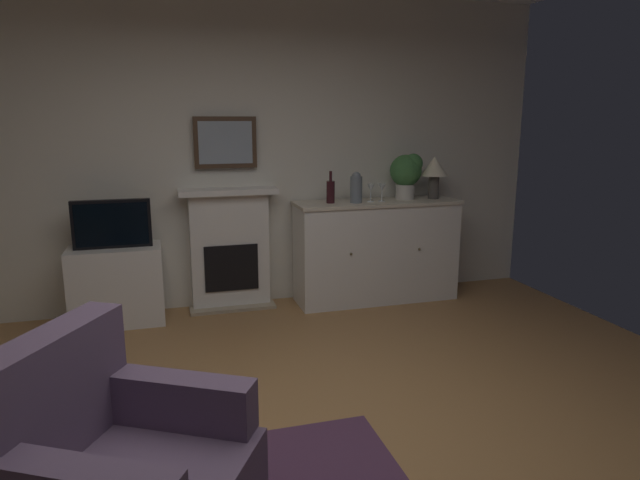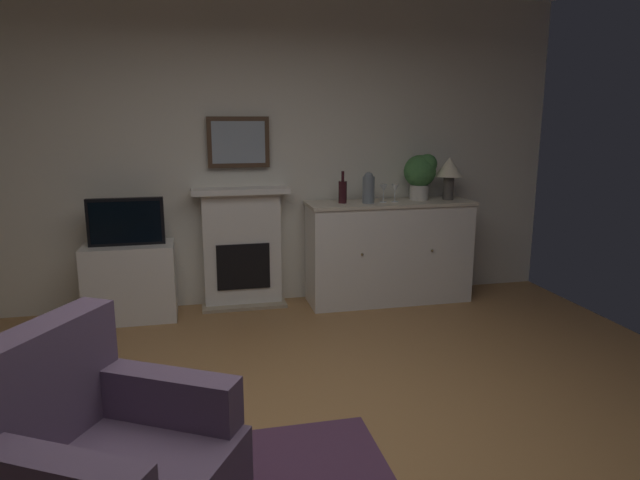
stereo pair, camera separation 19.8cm
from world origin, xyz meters
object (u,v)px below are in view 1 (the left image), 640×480
at_px(tv_cabinet, 117,285).
at_px(framed_picture, 225,143).
at_px(wine_bottle, 331,191).
at_px(fireplace_unit, 230,249).
at_px(armchair, 118,474).
at_px(wine_glass_center, 382,188).
at_px(potted_plant_small, 407,172).
at_px(vase_decorative, 356,187).
at_px(table_lamp, 434,169).
at_px(wine_glass_left, 371,189).
at_px(tv_set, 112,224).
at_px(sideboard_cabinet, 376,251).

bearing_deg(tv_cabinet, framed_picture, 12.01).
distance_m(framed_picture, wine_bottle, 1.03).
height_order(fireplace_unit, armchair, fireplace_unit).
relative_size(wine_glass_center, potted_plant_small, 0.38).
bearing_deg(framed_picture, vase_decorative, -13.54).
bearing_deg(table_lamp, tv_cabinet, 179.70).
xyz_separation_m(wine_glass_left, wine_glass_center, (0.11, -0.00, 0.00)).
bearing_deg(wine_glass_center, vase_decorative, -175.36).
bearing_deg(table_lamp, armchair, -134.64).
xyz_separation_m(wine_glass_center, potted_plant_small, (0.28, 0.07, 0.13)).
relative_size(wine_bottle, wine_glass_left, 1.76).
distance_m(wine_glass_center, tv_set, 2.38).
bearing_deg(potted_plant_small, wine_glass_center, -165.14).
height_order(wine_glass_center, tv_set, wine_glass_center).
xyz_separation_m(wine_glass_left, tv_set, (-2.26, 0.02, -0.22)).
height_order(wine_glass_left, armchair, wine_glass_left).
relative_size(wine_glass_left, armchair, 0.15).
relative_size(framed_picture, potted_plant_small, 1.28).
distance_m(tv_cabinet, potted_plant_small, 2.79).
height_order(sideboard_cabinet, wine_glass_left, wine_glass_left).
relative_size(table_lamp, wine_bottle, 1.38).
relative_size(wine_glass_left, tv_set, 0.27).
relative_size(fireplace_unit, sideboard_cabinet, 0.71).
distance_m(wine_bottle, wine_glass_center, 0.49).
height_order(fireplace_unit, wine_glass_left, wine_glass_left).
xyz_separation_m(tv_cabinet, armchair, (0.17, -2.79, 0.05)).
height_order(framed_picture, tv_set, framed_picture).
bearing_deg(wine_glass_left, tv_cabinet, 178.96).
height_order(sideboard_cabinet, potted_plant_small, potted_plant_small).
height_order(framed_picture, table_lamp, framed_picture).
xyz_separation_m(sideboard_cabinet, vase_decorative, (-0.23, -0.05, 0.62)).
bearing_deg(wine_glass_left, table_lamp, 2.29).
distance_m(tv_set, potted_plant_small, 2.67).
bearing_deg(vase_decorative, wine_glass_center, 4.64).
distance_m(wine_bottle, tv_set, 1.89).
bearing_deg(potted_plant_small, framed_picture, 173.96).
distance_m(wine_glass_left, potted_plant_small, 0.42).
bearing_deg(wine_glass_center, potted_plant_small, 14.86).
relative_size(sideboard_cabinet, armchair, 1.43).
bearing_deg(tv_cabinet, sideboard_cabinet, -0.37).
bearing_deg(armchair, potted_plant_small, 48.71).
bearing_deg(framed_picture, wine_glass_left, -10.96).
bearing_deg(tv_set, framed_picture, 13.31).
relative_size(table_lamp, vase_decorative, 1.42).
distance_m(table_lamp, wine_glass_center, 0.57).
height_order(table_lamp, vase_decorative, table_lamp).
xyz_separation_m(wine_glass_center, vase_decorative, (-0.26, -0.02, 0.02)).
bearing_deg(framed_picture, fireplace_unit, -90.00).
bearing_deg(tv_cabinet, armchair, -86.56).
height_order(wine_bottle, tv_cabinet, wine_bottle).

